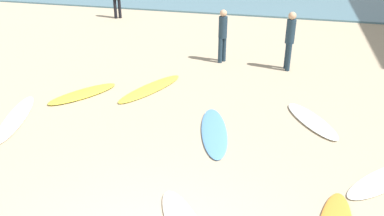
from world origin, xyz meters
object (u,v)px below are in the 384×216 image
Objects in this scene: surfboard_8 at (83,94)px; beachgoer_far at (223,33)px; surfboard_1 at (312,121)px; surfboard_4 at (16,118)px; surfboard_0 at (150,88)px; surfboard_2 at (384,179)px; beachgoer_mid at (290,38)px; surfboard_5 at (214,132)px.

beachgoer_far is (3.23, 3.53, 0.93)m from surfboard_8.
surfboard_4 is (-6.98, -1.57, -0.01)m from surfboard_1.
surfboard_2 is (5.66, -2.92, -0.00)m from surfboard_0.
surfboard_4 is 6.70m from beachgoer_far.
surfboard_8 is at bearing -74.50° from beachgoer_mid.
surfboard_1 is 4.68m from beachgoer_far.
surfboard_4 is 1.89m from surfboard_8.
surfboard_1 is 2.41m from surfboard_2.
surfboard_4 is 4.84m from surfboard_5.
surfboard_0 is 1.33× the size of beachgoer_mid.
beachgoer_mid is (-0.71, 3.40, 0.99)m from surfboard_1.
surfboard_0 is 1.18× the size of surfboard_2.
surfboard_5 is 4.82m from beachgoer_mid.
surfboard_2 is 0.90× the size of surfboard_5.
beachgoer_far reaches higher than surfboard_4.
beachgoer_far is (-0.66, 4.69, 0.93)m from surfboard_5.
surfboard_2 is at bearing -30.10° from surfboard_5.
surfboard_2 is 1.13× the size of beachgoer_mid.
surfboard_5 is 1.13× the size of surfboard_8.
surfboard_1 is at bearing -147.14° from surfboard_8.
surfboard_0 is at bearing -154.71° from surfboard_4.
surfboard_4 reaches higher than surfboard_2.
surfboard_5 is 1.25× the size of beachgoer_mid.
surfboard_8 is at bearing 147.33° from surfboard_1.
surfboard_1 is at bearing -167.65° from surfboard_0.
surfboard_1 reaches higher than surfboard_2.
surfboard_2 is 7.64m from surfboard_8.
beachgoer_mid reaches higher than surfboard_8.
beachgoer_mid is (6.27, 4.97, 1.00)m from surfboard_4.
surfboard_1 is 1.07× the size of beachgoer_mid.
surfboard_5 is at bearing -34.36° from beachgoer_mid.
surfboard_0 is 2.96m from surfboard_5.
surfboard_4 is at bearing -67.95° from beachgoer_mid.
surfboard_1 reaches higher than surfboard_0.
surfboard_8 is at bearing 27.38° from surfboard_2.
surfboard_1 is 3.61m from beachgoer_mid.
beachgoer_far reaches higher than surfboard_0.
beachgoer_far reaches higher than surfboard_5.
surfboard_5 reaches higher than surfboard_2.
surfboard_2 is 8.27m from surfboard_4.
beachgoer_mid is at bearing -67.46° from beachgoer_far.
beachgoer_far is at bearing 96.20° from surfboard_1.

